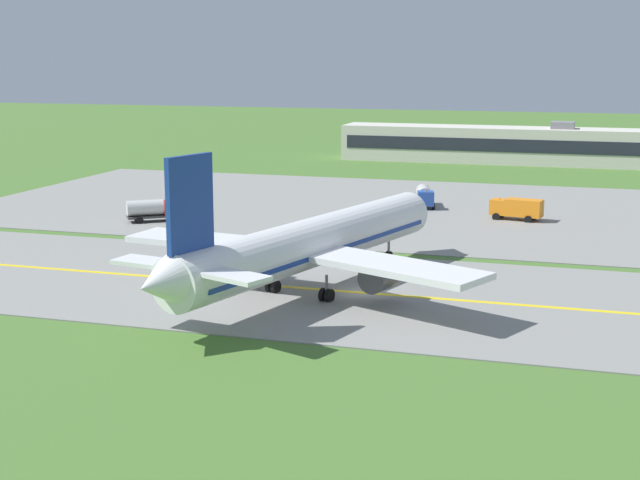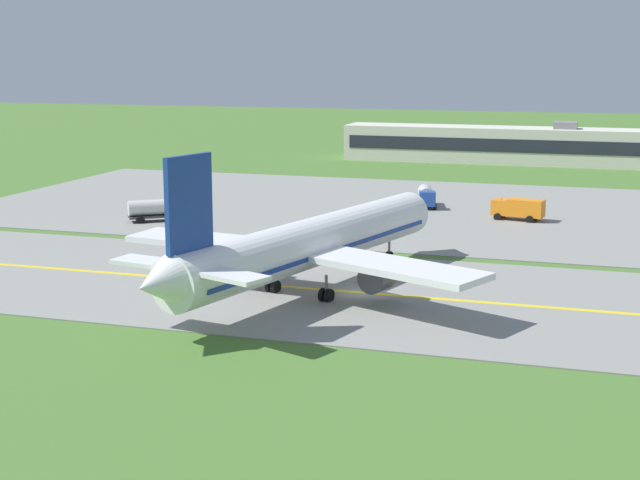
{
  "view_description": "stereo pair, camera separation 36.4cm",
  "coord_description": "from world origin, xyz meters",
  "px_view_note": "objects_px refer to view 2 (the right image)",
  "views": [
    {
      "loc": [
        17.92,
        -70.38,
        19.24
      ],
      "look_at": [
        -4.09,
        1.36,
        4.0
      ],
      "focal_mm": 51.47,
      "sensor_mm": 36.0,
      "label": 1
    },
    {
      "loc": [
        18.27,
        -70.27,
        19.24
      ],
      "look_at": [
        -4.09,
        1.36,
        4.0
      ],
      "focal_mm": 51.47,
      "sensor_mm": 36.0,
      "label": 2
    }
  ],
  "objects_px": {
    "service_truck_fuel": "(154,209)",
    "service_truck_catering": "(426,196)",
    "airplane_lead": "(309,244)",
    "service_truck_baggage": "(518,208)"
  },
  "relations": [
    {
      "from": "airplane_lead",
      "to": "service_truck_catering",
      "type": "relative_size",
      "value": 6.17
    },
    {
      "from": "airplane_lead",
      "to": "service_truck_baggage",
      "type": "height_order",
      "value": "airplane_lead"
    },
    {
      "from": "airplane_lead",
      "to": "service_truck_baggage",
      "type": "distance_m",
      "value": 41.23
    },
    {
      "from": "airplane_lead",
      "to": "service_truck_catering",
      "type": "distance_m",
      "value": 45.26
    },
    {
      "from": "service_truck_fuel",
      "to": "service_truck_catering",
      "type": "height_order",
      "value": "same"
    },
    {
      "from": "airplane_lead",
      "to": "service_truck_catering",
      "type": "height_order",
      "value": "airplane_lead"
    },
    {
      "from": "service_truck_baggage",
      "to": "service_truck_catering",
      "type": "height_order",
      "value": "service_truck_catering"
    },
    {
      "from": "airplane_lead",
      "to": "service_truck_fuel",
      "type": "height_order",
      "value": "airplane_lead"
    },
    {
      "from": "airplane_lead",
      "to": "service_truck_catering",
      "type": "xyz_separation_m",
      "value": [
        0.98,
        45.18,
        -2.6
      ]
    },
    {
      "from": "service_truck_baggage",
      "to": "service_truck_catering",
      "type": "bearing_deg",
      "value": 153.02
    }
  ]
}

